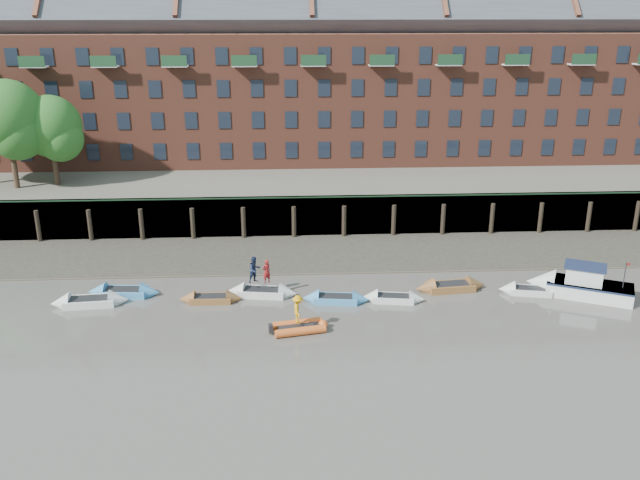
{
  "coord_description": "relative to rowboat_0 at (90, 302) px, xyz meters",
  "views": [
    {
      "loc": [
        -2.66,
        -29.53,
        17.82
      ],
      "look_at": [
        -0.44,
        12.0,
        3.2
      ],
      "focal_mm": 38.0,
      "sensor_mm": 36.0,
      "label": 1
    }
  ],
  "objects": [
    {
      "name": "person_rower_b",
      "position": [
        10.24,
        1.03,
        1.51
      ],
      "size": [
        1.07,
        1.03,
        1.74
      ],
      "primitive_type": "imported",
      "rotation": [
        0.0,
        0.0,
        0.62
      ],
      "color": "#19233F",
      "rests_on": "rowboat_3"
    },
    {
      "name": "tree_cluster",
      "position": [
        -10.68,
        17.74,
        8.76
      ],
      "size": [
        11.76,
        7.74,
        9.4
      ],
      "color": "#3A281C",
      "rests_on": "bank_terrace"
    },
    {
      "name": "mud_band",
      "position": [
        14.93,
        4.99,
        -0.24
      ],
      "size": [
        110.0,
        1.6,
        0.1
      ],
      "primitive_type": "cube",
      "color": "#4C4336",
      "rests_on": "ground"
    },
    {
      "name": "person_rower_a",
      "position": [
        10.99,
        0.9,
        1.43
      ],
      "size": [
        0.68,
        0.63,
        1.57
      ],
      "primitive_type": "imported",
      "rotation": [
        0.0,
        0.0,
        3.75
      ],
      "color": "maroon",
      "rests_on": "rowboat_3"
    },
    {
      "name": "rowboat_7",
      "position": [
        28.02,
        0.28,
        -0.04
      ],
      "size": [
        4.17,
        1.96,
        1.17
      ],
      "rotation": [
        0.0,
        0.0,
        -0.21
      ],
      "color": "silver",
      "rests_on": "ground"
    },
    {
      "name": "apartment_terrace",
      "position": [
        14.93,
        27.39,
        12.58
      ],
      "size": [
        80.6,
        15.56,
        20.98
      ],
      "color": "brown",
      "rests_on": "bank_terrace"
    },
    {
      "name": "foreshore",
      "position": [
        14.93,
        8.39,
        -0.24
      ],
      "size": [
        110.0,
        8.0,
        0.5
      ],
      "primitive_type": "cube",
      "color": "#3D382F",
      "rests_on": "ground"
    },
    {
      "name": "rowboat_5",
      "position": [
        18.97,
        -0.42,
        -0.04
      ],
      "size": [
        4.09,
        1.71,
        1.15
      ],
      "rotation": [
        0.0,
        0.0,
        -0.15
      ],
      "color": "silver",
      "rests_on": "ground"
    },
    {
      "name": "rowboat_6",
      "position": [
        22.99,
        1.11,
        -0.0
      ],
      "size": [
        4.82,
        1.85,
        1.36
      ],
      "rotation": [
        0.0,
        0.0,
        0.11
      ],
      "color": "brown",
      "rests_on": "ground"
    },
    {
      "name": "ground",
      "position": [
        14.93,
        -9.61,
        -0.24
      ],
      "size": [
        220.0,
        220.0,
        0.0
      ],
      "primitive_type": "plane",
      "color": "#5B564F",
      "rests_on": "ground"
    },
    {
      "name": "motor_launch",
      "position": [
        30.63,
        0.07,
        0.44
      ],
      "size": [
        6.77,
        4.72,
        2.68
      ],
      "rotation": [
        0.0,
        0.0,
        2.69
      ],
      "color": "silver",
      "rests_on": "ground"
    },
    {
      "name": "river_wall",
      "position": [
        14.93,
        12.77,
        1.35
      ],
      "size": [
        110.0,
        1.23,
        3.3
      ],
      "color": "#2D2A26",
      "rests_on": "ground"
    },
    {
      "name": "rowboat_2",
      "position": [
        7.48,
        0.12,
        -0.04
      ],
      "size": [
        3.99,
        1.2,
        1.15
      ],
      "rotation": [
        0.0,
        0.0,
        -0.01
      ],
      "color": "brown",
      "rests_on": "ground"
    },
    {
      "name": "person_rib_crew",
      "position": [
        12.88,
        -4.18,
        1.11
      ],
      "size": [
        0.68,
        1.12,
        1.68
      ],
      "primitive_type": "imported",
      "rotation": [
        0.0,
        0.0,
        1.62
      ],
      "color": "orange",
      "rests_on": "rib_tender"
    },
    {
      "name": "bank_terrace",
      "position": [
        14.93,
        26.39,
        1.36
      ],
      "size": [
        110.0,
        28.0,
        3.2
      ],
      "primitive_type": "cube",
      "color": "#5E594D",
      "rests_on": "ground"
    },
    {
      "name": "rowboat_0",
      "position": [
        0.0,
        0.0,
        0.0
      ],
      "size": [
        4.85,
        1.82,
        1.37
      ],
      "rotation": [
        0.0,
        0.0,
        0.09
      ],
      "color": "silver",
      "rests_on": "ground"
    },
    {
      "name": "rib_tender",
      "position": [
        13.03,
        -4.19,
        -0.0
      ],
      "size": [
        3.28,
        2.06,
        0.55
      ],
      "rotation": [
        0.0,
        0.0,
        0.2
      ],
      "color": "#DA5C22",
      "rests_on": "ground"
    },
    {
      "name": "rowboat_3",
      "position": [
        10.68,
        0.89,
        -0.01
      ],
      "size": [
        4.69,
        1.98,
        1.32
      ],
      "rotation": [
        0.0,
        0.0,
        -0.15
      ],
      "color": "silver",
      "rests_on": "ground"
    },
    {
      "name": "rowboat_4",
      "position": [
        15.33,
        -0.35,
        -0.03
      ],
      "size": [
        4.33,
        1.72,
        1.22
      ],
      "rotation": [
        0.0,
        0.0,
        -0.12
      ],
      "color": "#428AC0",
      "rests_on": "ground"
    },
    {
      "name": "rowboat_1",
      "position": [
        1.79,
        1.37,
        -0.01
      ],
      "size": [
        4.72,
        1.7,
        1.34
      ],
      "rotation": [
        0.0,
        0.0,
        -0.08
      ],
      "color": "#428AC0",
      "rests_on": "ground"
    }
  ]
}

